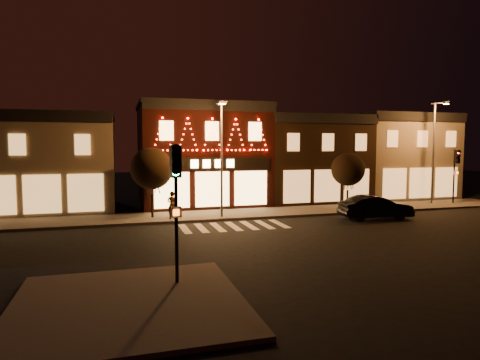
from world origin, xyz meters
name	(u,v)px	position (x,y,z in m)	size (l,w,h in m)	color
ground	(254,240)	(0.00, 0.00, 0.00)	(120.00, 120.00, 0.00)	black
sidewalk_far	(246,214)	(2.00, 8.00, 0.07)	(44.00, 4.00, 0.15)	#47423D
sidewalk_near	(129,304)	(-6.50, -7.50, 0.07)	(7.00, 7.00, 0.15)	#47423D
building_left	(30,163)	(-13.00, 13.99, 3.66)	(12.20, 8.28, 7.30)	#726651
building_pulp	(202,155)	(0.00, 13.98, 4.16)	(10.20, 8.34, 8.30)	black
building_right_a	(306,159)	(9.50, 13.99, 3.76)	(9.20, 8.28, 7.50)	black
building_right_b	(392,156)	(18.50, 13.99, 3.91)	(9.20, 8.28, 7.80)	#726651
traffic_signal_near	(176,186)	(-4.85, -6.22, 3.56)	(0.38, 0.51, 4.84)	black
traffic_signal_far	(456,165)	(20.16, 7.86, 3.33)	(0.35, 0.50, 4.46)	black
streetlamp_mid	(222,150)	(-0.10, 6.59, 4.63)	(0.66, 1.75, 7.64)	#59595E
streetlamp_right	(435,145)	(18.26, 8.14, 5.02)	(0.74, 1.90, 8.29)	#59595E
tree_left	(152,169)	(-4.57, 7.89, 3.41)	(2.79, 2.79, 4.66)	black
tree_right	(348,169)	(10.14, 7.91, 3.12)	(2.54, 2.54, 4.24)	black
dark_sedan	(376,207)	(9.88, 3.84, 0.80)	(1.69, 4.84, 1.59)	black
pedestrian	(172,205)	(-3.37, 6.90, 1.05)	(0.66, 0.43, 1.80)	gray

